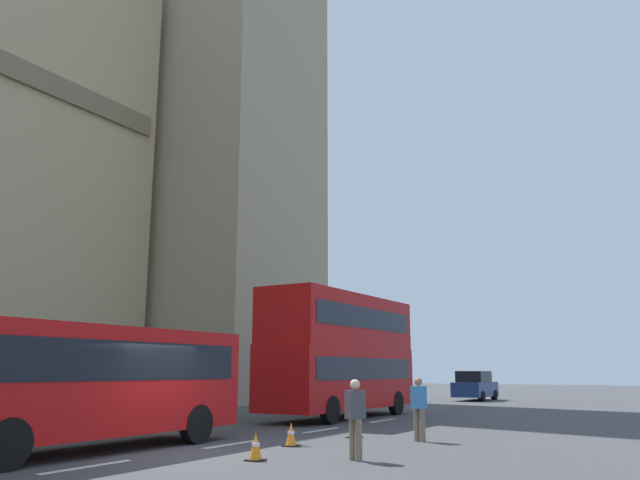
{
  "coord_description": "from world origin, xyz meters",
  "views": [
    {
      "loc": [
        -11.67,
        -10.69,
        1.87
      ],
      "look_at": [
        13.93,
        4.41,
        8.0
      ],
      "focal_mm": 35.63,
      "sensor_mm": 36.0,
      "label": 1
    }
  ],
  "objects_px": {
    "traffic_cone_west": "(256,447)",
    "traffic_cone_east": "(354,427)",
    "sedan_lead": "(475,386)",
    "traffic_cone_middle": "(291,435)",
    "pedestrian_near_cones": "(355,416)",
    "pedestrian_by_kerb": "(419,407)",
    "double_decker_bus": "(341,350)"
  },
  "relations": [
    {
      "from": "double_decker_bus",
      "to": "traffic_cone_east",
      "type": "relative_size",
      "value": 15.6
    },
    {
      "from": "sedan_lead",
      "to": "pedestrian_by_kerb",
      "type": "xyz_separation_m",
      "value": [
        -24.38,
        -5.92,
        -0.0
      ]
    },
    {
      "from": "sedan_lead",
      "to": "pedestrian_by_kerb",
      "type": "distance_m",
      "value": 25.09
    },
    {
      "from": "sedan_lead",
      "to": "pedestrian_by_kerb",
      "type": "relative_size",
      "value": 2.6
    },
    {
      "from": "traffic_cone_middle",
      "to": "traffic_cone_east",
      "type": "xyz_separation_m",
      "value": [
        2.67,
        -0.41,
        0.0
      ]
    },
    {
      "from": "pedestrian_near_cones",
      "to": "double_decker_bus",
      "type": "bearing_deg",
      "value": 30.05
    },
    {
      "from": "double_decker_bus",
      "to": "traffic_cone_east",
      "type": "xyz_separation_m",
      "value": [
        -6.5,
        -3.97,
        -2.43
      ]
    },
    {
      "from": "traffic_cone_west",
      "to": "pedestrian_near_cones",
      "type": "distance_m",
      "value": 2.22
    },
    {
      "from": "traffic_cone_west",
      "to": "traffic_cone_east",
      "type": "relative_size",
      "value": 1.0
    },
    {
      "from": "double_decker_bus",
      "to": "sedan_lead",
      "type": "bearing_deg",
      "value": -0.1
    },
    {
      "from": "traffic_cone_middle",
      "to": "pedestrian_by_kerb",
      "type": "height_order",
      "value": "pedestrian_by_kerb"
    },
    {
      "from": "pedestrian_near_cones",
      "to": "pedestrian_by_kerb",
      "type": "bearing_deg",
      "value": 3.05
    },
    {
      "from": "traffic_cone_middle",
      "to": "traffic_cone_west",
      "type": "bearing_deg",
      "value": -163.12
    },
    {
      "from": "pedestrian_by_kerb",
      "to": "traffic_cone_east",
      "type": "bearing_deg",
      "value": 90.64
    },
    {
      "from": "pedestrian_near_cones",
      "to": "pedestrian_by_kerb",
      "type": "distance_m",
      "value": 4.2
    },
    {
      "from": "traffic_cone_west",
      "to": "traffic_cone_east",
      "type": "xyz_separation_m",
      "value": [
        5.25,
        0.37,
        0.0
      ]
    },
    {
      "from": "sedan_lead",
      "to": "traffic_cone_east",
      "type": "xyz_separation_m",
      "value": [
        -24.4,
        -3.94,
        -0.63
      ]
    },
    {
      "from": "sedan_lead",
      "to": "pedestrian_near_cones",
      "type": "height_order",
      "value": "sedan_lead"
    },
    {
      "from": "double_decker_bus",
      "to": "pedestrian_by_kerb",
      "type": "height_order",
      "value": "double_decker_bus"
    },
    {
      "from": "traffic_cone_west",
      "to": "pedestrian_near_cones",
      "type": "bearing_deg",
      "value": -59.47
    },
    {
      "from": "sedan_lead",
      "to": "pedestrian_near_cones",
      "type": "xyz_separation_m",
      "value": [
        -28.57,
        -6.14,
        -0.0
      ]
    },
    {
      "from": "sedan_lead",
      "to": "traffic_cone_west",
      "type": "xyz_separation_m",
      "value": [
        -29.65,
        -4.31,
        -0.63
      ]
    },
    {
      "from": "traffic_cone_east",
      "to": "pedestrian_by_kerb",
      "type": "height_order",
      "value": "pedestrian_by_kerb"
    },
    {
      "from": "pedestrian_by_kerb",
      "to": "traffic_cone_middle",
      "type": "bearing_deg",
      "value": 138.37
    },
    {
      "from": "pedestrian_near_cones",
      "to": "pedestrian_by_kerb",
      "type": "height_order",
      "value": "same"
    },
    {
      "from": "double_decker_bus",
      "to": "traffic_cone_west",
      "type": "xyz_separation_m",
      "value": [
        -11.75,
        -4.34,
        -2.43
      ]
    },
    {
      "from": "sedan_lead",
      "to": "traffic_cone_east",
      "type": "relative_size",
      "value": 7.59
    },
    {
      "from": "pedestrian_near_cones",
      "to": "sedan_lead",
      "type": "bearing_deg",
      "value": 12.13
    },
    {
      "from": "traffic_cone_west",
      "to": "pedestrian_near_cones",
      "type": "relative_size",
      "value": 0.34
    },
    {
      "from": "sedan_lead",
      "to": "traffic_cone_west",
      "type": "relative_size",
      "value": 7.59
    },
    {
      "from": "sedan_lead",
      "to": "traffic_cone_middle",
      "type": "bearing_deg",
      "value": -172.59
    },
    {
      "from": "traffic_cone_east",
      "to": "pedestrian_near_cones",
      "type": "height_order",
      "value": "pedestrian_near_cones"
    }
  ]
}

